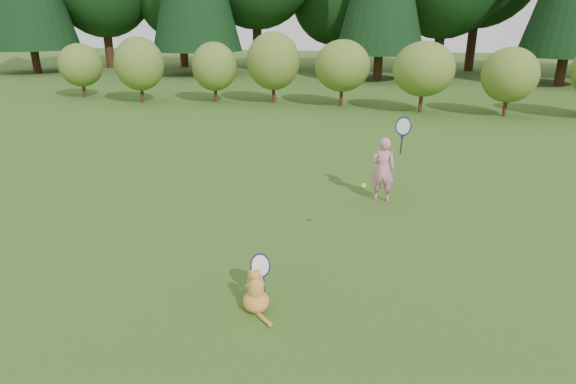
# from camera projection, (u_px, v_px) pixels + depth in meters

# --- Properties ---
(ground) EXTENTS (100.00, 100.00, 0.00)m
(ground) POSITION_uv_depth(u_px,v_px,m) (264.00, 252.00, 7.28)
(ground) COLOR #305618
(ground) RESTS_ON ground
(shrub_row) EXTENTS (28.00, 3.00, 2.80)m
(shrub_row) POSITION_uv_depth(u_px,v_px,m) (348.00, 72.00, 18.77)
(shrub_row) COLOR #586E22
(shrub_row) RESTS_ON ground
(child) EXTENTS (0.70, 0.42, 1.86)m
(child) POSITION_uv_depth(u_px,v_px,m) (384.00, 168.00, 9.15)
(child) COLOR pink
(child) RESTS_ON ground
(cat) EXTENTS (0.53, 0.84, 0.72)m
(cat) POSITION_uv_depth(u_px,v_px,m) (256.00, 288.00, 5.76)
(cat) COLOR #BA7223
(cat) RESTS_ON ground
(tennis_ball) EXTENTS (0.08, 0.08, 0.08)m
(tennis_ball) POSITION_uv_depth(u_px,v_px,m) (363.00, 186.00, 7.03)
(tennis_ball) COLOR #C1EA1B
(tennis_ball) RESTS_ON ground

